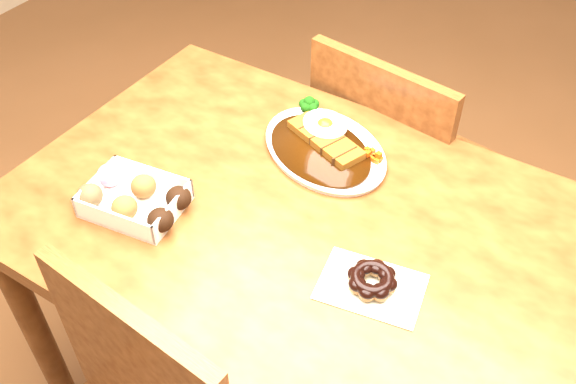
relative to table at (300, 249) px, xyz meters
The scene contains 5 objects.
table is the anchor object (origin of this frame).
chair_far 0.56m from the table, 91.45° to the left, with size 0.47×0.47×0.87m.
katsu_curry_plate 0.24m from the table, 107.21° to the left, with size 0.38×0.34×0.06m.
donut_box 0.36m from the table, 152.29° to the right, with size 0.23×0.17×0.05m.
pon_de_ring 0.25m from the table, 22.74° to the right, with size 0.21×0.16×0.04m.
Camera 1 is at (0.45, -0.77, 1.67)m, focal length 40.00 mm.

